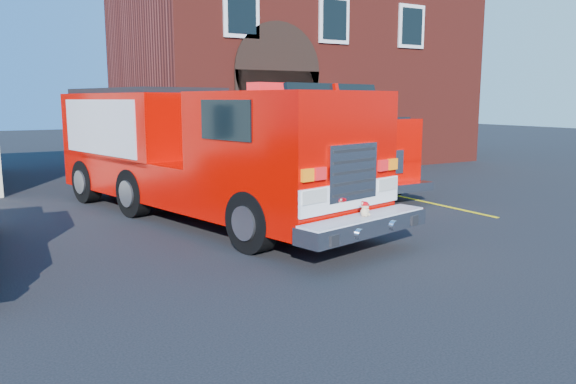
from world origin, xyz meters
TOP-DOWN VIEW (x-y plane):
  - ground at (0.00, 0.00)m, footprint 100.00×100.00m
  - parking_stripe_near at (6.50, 1.00)m, footprint 0.12×3.00m
  - parking_stripe_mid at (6.50, 4.00)m, footprint 0.12×3.00m
  - parking_stripe_far at (6.50, 7.00)m, footprint 0.12×3.00m
  - fire_station at (8.99, 13.98)m, footprint 15.20×10.20m
  - fire_engine at (0.11, 3.44)m, footprint 5.26×10.97m
  - secondary_truck at (5.23, 5.99)m, footprint 2.54×7.97m

SIDE VIEW (x-z plane):
  - ground at x=0.00m, z-range 0.00..0.00m
  - parking_stripe_near at x=6.50m, z-range 0.00..0.01m
  - parking_stripe_mid at x=6.50m, z-range 0.00..0.01m
  - parking_stripe_far at x=6.50m, z-range 0.00..0.01m
  - secondary_truck at x=5.23m, z-range 0.12..2.69m
  - fire_engine at x=0.11m, z-range 0.06..3.32m
  - fire_station at x=8.99m, z-range 0.03..8.48m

